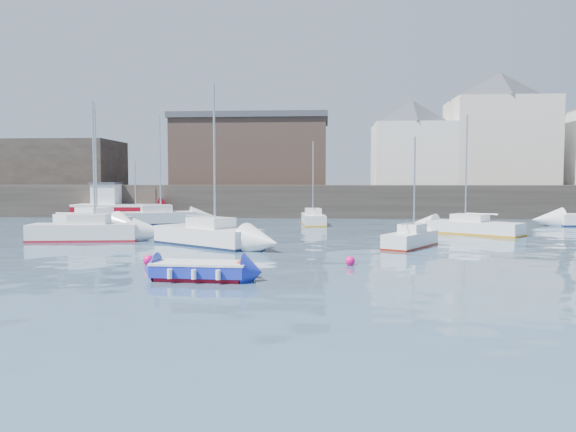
# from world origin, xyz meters

# --- Properties ---
(water) EXTENTS (220.00, 220.00, 0.00)m
(water) POSITION_xyz_m (0.00, 0.00, 0.00)
(water) COLOR #2D4760
(water) RESTS_ON ground
(quay_wall) EXTENTS (90.00, 5.00, 3.00)m
(quay_wall) POSITION_xyz_m (0.00, 35.00, 1.50)
(quay_wall) COLOR #28231E
(quay_wall) RESTS_ON ground
(land_strip) EXTENTS (90.00, 32.00, 2.80)m
(land_strip) POSITION_xyz_m (0.00, 53.00, 1.40)
(land_strip) COLOR #28231E
(land_strip) RESTS_ON ground
(bldg_east_a) EXTENTS (13.36, 13.36, 11.80)m
(bldg_east_a) POSITION_xyz_m (20.00, 42.00, 8.81)
(bldg_east_a) COLOR beige
(bldg_east_a) RESTS_ON land_strip
(bldg_east_d) EXTENTS (11.14, 11.14, 8.95)m
(bldg_east_d) POSITION_xyz_m (11.00, 41.50, 7.36)
(bldg_east_d) COLOR white
(bldg_east_d) RESTS_ON land_strip
(warehouse) EXTENTS (16.40, 10.40, 7.60)m
(warehouse) POSITION_xyz_m (-6.00, 43.00, 6.62)
(warehouse) COLOR #3D2D26
(warehouse) RESTS_ON land_strip
(bldg_west) EXTENTS (14.00, 8.00, 5.00)m
(bldg_west) POSITION_xyz_m (-28.00, 42.00, 5.30)
(bldg_west) COLOR #353028
(bldg_west) RESTS_ON land_strip
(blue_dinghy) EXTENTS (3.34, 1.83, 0.62)m
(blue_dinghy) POSITION_xyz_m (-2.24, 0.66, 0.35)
(blue_dinghy) COLOR maroon
(blue_dinghy) RESTS_ON ground
(fishing_boat) EXTENTS (8.02, 3.23, 5.25)m
(fishing_boat) POSITION_xyz_m (-16.93, 31.49, 1.02)
(fishing_boat) COLOR maroon
(fishing_boat) RESTS_ON ground
(sailboat_a) EXTENTS (6.23, 2.72, 7.84)m
(sailboat_a) POSITION_xyz_m (-11.55, 12.59, 0.55)
(sailboat_a) COLOR white
(sailboat_a) RESTS_ON ground
(sailboat_b) EXTENTS (6.41, 5.55, 8.33)m
(sailboat_b) POSITION_xyz_m (-4.17, 10.81, 0.54)
(sailboat_b) COLOR white
(sailboat_b) RESTS_ON ground
(sailboat_c) EXTENTS (3.38, 4.39, 5.66)m
(sailboat_c) POSITION_xyz_m (6.39, 10.80, 0.43)
(sailboat_c) COLOR white
(sailboat_c) RESTS_ON ground
(sailboat_d) EXTENTS (5.84, 5.19, 7.59)m
(sailboat_d) POSITION_xyz_m (11.45, 18.24, 0.46)
(sailboat_d) COLOR white
(sailboat_d) RESTS_ON ground
(sailboat_e) EXTENTS (6.74, 5.60, 8.64)m
(sailboat_e) POSITION_xyz_m (-14.28, 19.92, 0.56)
(sailboat_e) COLOR white
(sailboat_e) RESTS_ON ground
(sailboat_f) EXTENTS (2.11, 5.13, 6.49)m
(sailboat_f) POSITION_xyz_m (1.06, 25.50, 0.46)
(sailboat_f) COLOR white
(sailboat_f) RESTS_ON ground
(sailboat_h) EXTENTS (6.89, 4.52, 8.48)m
(sailboat_h) POSITION_xyz_m (-11.43, 24.66, 0.55)
(sailboat_h) COLOR white
(sailboat_h) RESTS_ON ground
(buoy_near) EXTENTS (0.43, 0.43, 0.43)m
(buoy_near) POSITION_xyz_m (-5.10, 3.90, 0.00)
(buoy_near) COLOR #FB076E
(buoy_near) RESTS_ON ground
(buoy_mid) EXTENTS (0.38, 0.38, 0.38)m
(buoy_mid) POSITION_xyz_m (3.03, 4.38, 0.00)
(buoy_mid) COLOR #FB076E
(buoy_mid) RESTS_ON ground
(buoy_far) EXTENTS (0.34, 0.34, 0.34)m
(buoy_far) POSITION_xyz_m (-5.40, 18.06, 0.00)
(buoy_far) COLOR #FB076E
(buoy_far) RESTS_ON ground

